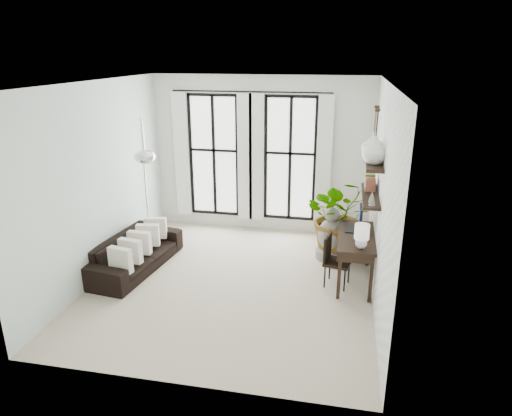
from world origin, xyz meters
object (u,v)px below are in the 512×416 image
(sofa, at_px, (135,253))
(buddha, at_px, (331,237))
(desk_chair, at_px, (333,257))
(plant, at_px, (341,216))
(arc_lamp, at_px, (144,153))
(desk, at_px, (356,240))

(sofa, height_order, buddha, buddha)
(desk_chair, bearing_deg, plant, 98.03)
(sofa, bearing_deg, arc_lamp, -6.21)
(desk, bearing_deg, plant, 102.90)
(desk, distance_m, arc_lamp, 3.84)
(sofa, distance_m, desk, 3.78)
(plant, height_order, buddha, plant)
(desk_chair, bearing_deg, buddha, 105.89)
(arc_lamp, bearing_deg, sofa, -103.46)
(desk, xyz_separation_m, arc_lamp, (-3.64, 0.22, 1.22))
(plant, distance_m, arc_lamp, 3.71)
(desk, height_order, buddha, desk)
(desk_chair, distance_m, arc_lamp, 3.64)
(sofa, bearing_deg, buddha, -64.29)
(sofa, relative_size, plant, 1.35)
(arc_lamp, xyz_separation_m, buddha, (3.23, 0.68, -1.57))
(desk, height_order, arc_lamp, arc_lamp)
(sofa, xyz_separation_m, desk_chair, (3.40, 0.09, 0.18))
(arc_lamp, bearing_deg, desk_chair, -6.01)
(sofa, bearing_deg, desk_chair, -81.27)
(desk_chair, height_order, arc_lamp, arc_lamp)
(desk, height_order, desk_chair, desk)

